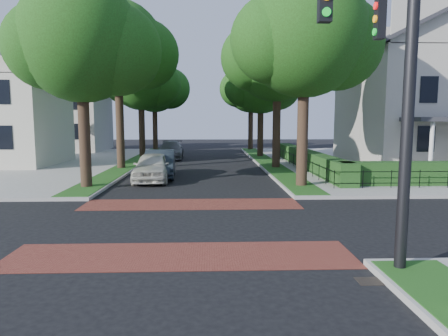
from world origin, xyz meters
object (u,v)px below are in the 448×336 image
(traffic_signal, at_px, (397,65))
(parked_car_rear, at_px, (171,150))
(parked_car_front, at_px, (152,167))
(parked_car_middle, at_px, (160,164))

(traffic_signal, bearing_deg, parked_car_rear, 105.56)
(parked_car_front, xyz_separation_m, parked_car_rear, (-0.25, 13.45, -0.03))
(parked_car_middle, height_order, parked_car_rear, parked_car_middle)
(traffic_signal, bearing_deg, parked_car_middle, 114.66)
(traffic_signal, xyz_separation_m, parked_car_middle, (-7.19, 15.65, -3.87))
(traffic_signal, relative_size, parked_car_middle, 1.58)
(parked_car_middle, xyz_separation_m, parked_car_rear, (-0.49, 11.93, -0.04))
(parked_car_front, bearing_deg, parked_car_rear, 89.47)
(traffic_signal, xyz_separation_m, parked_car_front, (-7.43, 14.13, -3.88))
(parked_car_rear, bearing_deg, parked_car_front, -90.45)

